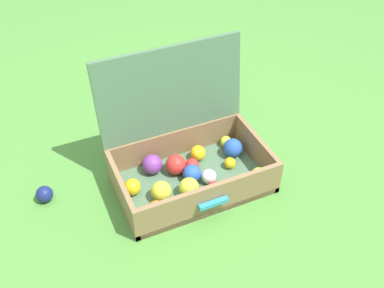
{
  "coord_description": "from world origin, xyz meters",
  "views": [
    {
      "loc": [
        -0.46,
        -1.14,
        1.25
      ],
      "look_at": [
        0.03,
        -0.04,
        0.21
      ],
      "focal_mm": 41.61,
      "sensor_mm": 36.0,
      "label": 1
    }
  ],
  "objects": [
    {
      "name": "stray_ball_on_grass",
      "position": [
        -0.5,
        0.11,
        0.03
      ],
      "size": [
        0.06,
        0.06,
        0.06
      ],
      "primitive_type": "sphere",
      "color": "navy",
      "rests_on": "ground"
    },
    {
      "name": "open_suitcase",
      "position": [
        0.03,
        0.01,
        0.11
      ],
      "size": [
        0.57,
        0.42,
        0.49
      ],
      "color": "#4C7051",
      "rests_on": "ground"
    },
    {
      "name": "ground_plane",
      "position": [
        0.0,
        0.0,
        0.0
      ],
      "size": [
        16.0,
        16.0,
        0.0
      ],
      "primitive_type": "plane",
      "color": "#4C8C38"
    }
  ]
}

